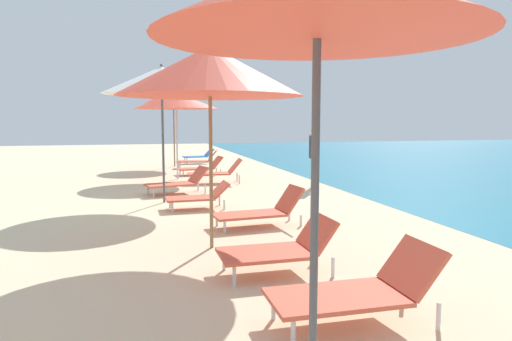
# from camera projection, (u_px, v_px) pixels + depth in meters

# --- Properties ---
(lounger_third_shoreside) EXTENTS (1.47, 0.65, 0.69)m
(lounger_third_shoreside) POSITION_uv_depth(u_px,v_px,m) (359.00, 288.00, 3.94)
(lounger_third_shoreside) COLOR #D8593F
(lounger_third_shoreside) RESTS_ON ground
(umbrella_fourth) EXTENTS (2.52, 2.52, 2.82)m
(umbrella_fourth) POSITION_uv_depth(u_px,v_px,m) (210.00, 71.00, 6.10)
(umbrella_fourth) COLOR olive
(umbrella_fourth) RESTS_ON ground
(lounger_fourth_shoreside) EXTENTS (1.54, 0.72, 0.65)m
(lounger_fourth_shoreside) POSITION_uv_depth(u_px,v_px,m) (261.00, 210.00, 7.62)
(lounger_fourth_shoreside) COLOR #D8593F
(lounger_fourth_shoreside) RESTS_ON ground
(lounger_fourth_inland) EXTENTS (1.31, 0.69, 0.65)m
(lounger_fourth_inland) POSITION_uv_depth(u_px,v_px,m) (280.00, 248.00, 5.25)
(lounger_fourth_inland) COLOR #D8593F
(lounger_fourth_inland) RESTS_ON ground
(umbrella_fifth) EXTENTS (2.49, 2.49, 2.95)m
(umbrella_fifth) POSITION_uv_depth(u_px,v_px,m) (162.00, 81.00, 9.59)
(umbrella_fifth) COLOR #4C4C51
(umbrella_fifth) RESTS_ON ground
(lounger_fifth_shoreside) EXTENTS (1.56, 0.92, 0.64)m
(lounger_fifth_shoreside) POSITION_uv_depth(u_px,v_px,m) (178.00, 182.00, 10.99)
(lounger_fifth_shoreside) COLOR #D8593F
(lounger_fifth_shoreside) RESTS_ON ground
(lounger_fifth_inland) EXTENTS (1.26, 0.61, 0.53)m
(lounger_fifth_inland) POSITION_uv_depth(u_px,v_px,m) (199.00, 196.00, 9.13)
(lounger_fifth_inland) COLOR #D8593F
(lounger_fifth_inland) RESTS_ON ground
(umbrella_sixth) EXTENTS (2.50, 2.50, 2.65)m
(umbrella_sixth) POSITION_uv_depth(u_px,v_px,m) (176.00, 101.00, 13.53)
(umbrella_sixth) COLOR silver
(umbrella_sixth) RESTS_ON ground
(lounger_sixth_shoreside) EXTENTS (1.49, 0.76, 0.59)m
(lounger_sixth_shoreside) POSITION_uv_depth(u_px,v_px,m) (202.00, 167.00, 14.91)
(lounger_sixth_shoreside) COLOR #D8593F
(lounger_sixth_shoreside) RESTS_ON ground
(lounger_sixth_inland) EXTENTS (1.56, 0.69, 0.69)m
(lounger_sixth_inland) POSITION_uv_depth(u_px,v_px,m) (216.00, 172.00, 12.84)
(lounger_sixth_inland) COLOR #D8593F
(lounger_sixth_inland) RESTS_ON ground
(umbrella_farthest) EXTENTS (2.23, 2.23, 2.95)m
(umbrella_farthest) POSITION_uv_depth(u_px,v_px,m) (173.00, 97.00, 17.26)
(umbrella_farthest) COLOR olive
(umbrella_farthest) RESTS_ON ground
(lounger_farthest_shoreside) EXTENTS (1.30, 0.68, 0.60)m
(lounger_farthest_shoreside) POSITION_uv_depth(u_px,v_px,m) (199.00, 156.00, 18.78)
(lounger_farthest_shoreside) COLOR blue
(lounger_farthest_shoreside) RESTS_ON ground
(lounger_farthest_inland) EXTENTS (1.58, 0.84, 0.68)m
(lounger_farthest_inland) POSITION_uv_depth(u_px,v_px,m) (198.00, 160.00, 16.85)
(lounger_farthest_inland) COLOR #D8593F
(lounger_farthest_inland) RESTS_ON ground
(person_walking_near) EXTENTS (0.29, 0.40, 1.59)m
(person_walking_near) POSITION_uv_depth(u_px,v_px,m) (314.00, 152.00, 11.85)
(person_walking_near) COLOR #D8334C
(person_walking_near) RESTS_ON ground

